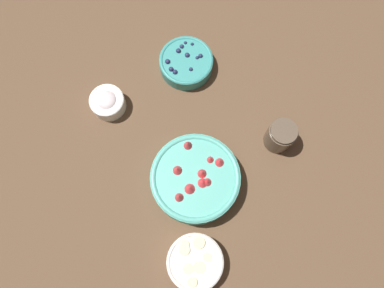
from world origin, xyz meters
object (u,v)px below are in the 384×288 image
at_px(bowl_cream, 108,102).
at_px(jar_chocolate, 280,136).
at_px(bowl_strawberries, 195,179).
at_px(bowl_bananas, 195,262).
at_px(bowl_blueberries, 186,63).

relative_size(bowl_cream, jar_chocolate, 1.05).
bearing_deg(bowl_strawberries, bowl_bananas, 144.57).
relative_size(bowl_strawberries, bowl_cream, 2.42).
height_order(bowl_bananas, bowl_cream, bowl_cream).
height_order(bowl_cream, jar_chocolate, jar_chocolate).
xyz_separation_m(bowl_strawberries, bowl_bananas, (-0.18, 0.13, -0.01)).
bearing_deg(bowl_blueberries, bowl_cream, 84.37).
xyz_separation_m(bowl_strawberries, jar_chocolate, (-0.04, -0.27, 0.00)).
height_order(bowl_strawberries, jar_chocolate, jar_chocolate).
height_order(bowl_strawberries, bowl_blueberries, bowl_strawberries).
bearing_deg(bowl_bananas, bowl_cream, -5.39).
relative_size(bowl_strawberries, bowl_bananas, 1.65).
bearing_deg(bowl_strawberries, bowl_blueberries, -30.86).
distance_m(bowl_blueberries, bowl_bananas, 0.59).
bearing_deg(bowl_bananas, bowl_strawberries, -35.43).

